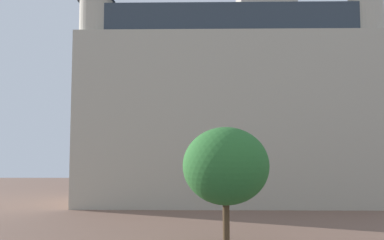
% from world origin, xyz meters
% --- Properties ---
extents(landmark_building, '(26.04, 11.31, 29.47)m').
position_xyz_m(landmark_building, '(3.06, 34.58, 9.12)').
color(landmark_building, '#B2A893').
rests_on(landmark_building, ground_plane).
extents(tree_curb_far, '(3.97, 3.97, 5.64)m').
position_xyz_m(tree_curb_far, '(1.16, 16.00, 3.84)').
color(tree_curb_far, '#4C3823').
rests_on(tree_curb_far, ground_plane).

